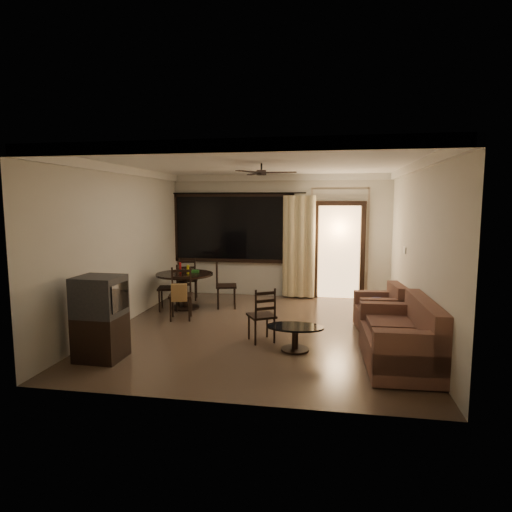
% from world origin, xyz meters
% --- Properties ---
extents(ground, '(5.50, 5.50, 0.00)m').
position_xyz_m(ground, '(0.00, 0.00, 0.00)').
color(ground, '#7F6651').
rests_on(ground, ground).
extents(room_shell, '(5.50, 6.70, 5.50)m').
position_xyz_m(room_shell, '(0.59, 1.77, 1.83)').
color(room_shell, beige).
rests_on(room_shell, ground).
extents(dining_table, '(1.16, 1.16, 0.95)m').
position_xyz_m(dining_table, '(-1.78, 1.23, 0.57)').
color(dining_table, black).
rests_on(dining_table, ground).
extents(dining_chair_west, '(0.51, 0.51, 0.95)m').
position_xyz_m(dining_chair_west, '(-2.04, 1.03, 0.28)').
color(dining_chair_west, black).
rests_on(dining_chair_west, ground).
extents(dining_chair_east, '(0.51, 0.51, 0.95)m').
position_xyz_m(dining_chair_east, '(-0.97, 1.43, 0.28)').
color(dining_chair_east, black).
rests_on(dining_chair_east, ground).
extents(dining_chair_south, '(0.51, 0.55, 0.95)m').
position_xyz_m(dining_chair_south, '(-1.58, 0.40, 0.31)').
color(dining_chair_south, black).
rests_on(dining_chair_south, ground).
extents(dining_chair_north, '(0.51, 0.51, 0.95)m').
position_xyz_m(dining_chair_north, '(-1.97, 2.00, 0.28)').
color(dining_chair_north, black).
rests_on(dining_chair_north, ground).
extents(tv_cabinet, '(0.63, 0.56, 1.16)m').
position_xyz_m(tv_cabinet, '(-1.97, -1.74, 0.58)').
color(tv_cabinet, black).
rests_on(tv_cabinet, ground).
extents(sofa, '(0.91, 1.65, 0.87)m').
position_xyz_m(sofa, '(2.11, -1.30, 0.35)').
color(sofa, '#401F1E').
rests_on(sofa, ground).
extents(armchair, '(0.83, 0.83, 0.77)m').
position_xyz_m(armchair, '(2.04, 0.37, 0.32)').
color(armchair, '#401F1E').
rests_on(armchair, ground).
extents(coffee_table, '(0.84, 0.50, 0.37)m').
position_xyz_m(coffee_table, '(0.65, -0.95, 0.25)').
color(coffee_table, black).
rests_on(coffee_table, ground).
extents(side_chair, '(0.52, 0.52, 0.86)m').
position_xyz_m(side_chair, '(0.11, -0.62, 0.26)').
color(side_chair, black).
rests_on(side_chair, ground).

